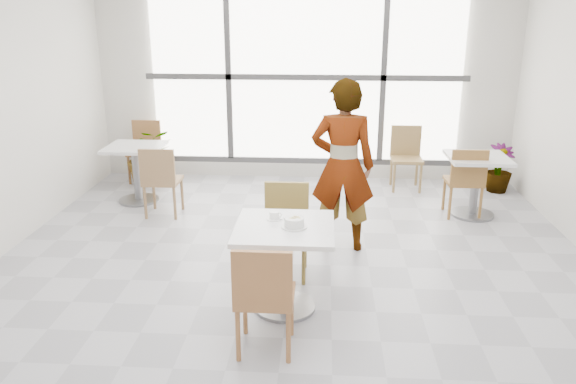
# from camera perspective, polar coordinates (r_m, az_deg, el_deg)

# --- Properties ---
(floor) EXTENTS (7.00, 7.00, 0.00)m
(floor) POSITION_cam_1_polar(r_m,az_deg,el_deg) (5.20, 0.22, -9.48)
(floor) COLOR #9E9EA5
(floor) RESTS_ON ground
(wall_back) EXTENTS (6.00, 0.00, 6.00)m
(wall_back) POSITION_cam_1_polar(r_m,az_deg,el_deg) (8.16, 1.80, 11.72)
(wall_back) COLOR silver
(wall_back) RESTS_ON ground
(window) EXTENTS (4.60, 0.07, 2.52)m
(window) POSITION_cam_1_polar(r_m,az_deg,el_deg) (8.09, 1.79, 11.67)
(window) COLOR white
(window) RESTS_ON ground
(main_table) EXTENTS (0.80, 0.80, 0.75)m
(main_table) POSITION_cam_1_polar(r_m,az_deg,el_deg) (4.60, -0.35, -6.11)
(main_table) COLOR white
(main_table) RESTS_ON ground
(chair_near) EXTENTS (0.42, 0.42, 0.87)m
(chair_near) POSITION_cam_1_polar(r_m,az_deg,el_deg) (4.02, -2.47, -10.26)
(chair_near) COLOR #A3693D
(chair_near) RESTS_ON ground
(chair_far) EXTENTS (0.42, 0.42, 0.87)m
(chair_far) POSITION_cam_1_polar(r_m,az_deg,el_deg) (5.26, -0.21, -3.18)
(chair_far) COLOR olive
(chair_far) RESTS_ON ground
(oatmeal_bowl) EXTENTS (0.21, 0.21, 0.09)m
(oatmeal_bowl) POSITION_cam_1_polar(r_m,az_deg,el_deg) (4.47, 0.65, -3.12)
(oatmeal_bowl) COLOR silver
(oatmeal_bowl) RESTS_ON main_table
(coffee_cup) EXTENTS (0.16, 0.13, 0.07)m
(coffee_cup) POSITION_cam_1_polar(r_m,az_deg,el_deg) (4.64, -1.39, -2.45)
(coffee_cup) COLOR white
(coffee_cup) RESTS_ON main_table
(person) EXTENTS (0.66, 0.45, 1.79)m
(person) POSITION_cam_1_polar(r_m,az_deg,el_deg) (5.71, 5.62, 2.64)
(person) COLOR black
(person) RESTS_ON ground
(bg_table_left) EXTENTS (0.70, 0.70, 0.75)m
(bg_table_left) POSITION_cam_1_polar(r_m,az_deg,el_deg) (7.51, -15.27, 2.63)
(bg_table_left) COLOR silver
(bg_table_left) RESTS_ON ground
(bg_table_right) EXTENTS (0.70, 0.70, 0.75)m
(bg_table_right) POSITION_cam_1_polar(r_m,az_deg,el_deg) (7.10, 18.66, 1.43)
(bg_table_right) COLOR silver
(bg_table_right) RESTS_ON ground
(bg_chair_left_near) EXTENTS (0.42, 0.42, 0.87)m
(bg_chair_left_near) POSITION_cam_1_polar(r_m,az_deg,el_deg) (6.86, -12.91, 1.48)
(bg_chair_left_near) COLOR olive
(bg_chair_left_near) RESTS_ON ground
(bg_chair_left_far) EXTENTS (0.42, 0.42, 0.87)m
(bg_chair_left_far) POSITION_cam_1_polar(r_m,az_deg,el_deg) (8.47, -14.38, 4.53)
(bg_chair_left_far) COLOR #915F37
(bg_chair_left_far) RESTS_ON ground
(bg_chair_right_near) EXTENTS (0.42, 0.42, 0.87)m
(bg_chair_right_near) POSITION_cam_1_polar(r_m,az_deg,el_deg) (6.99, 17.72, 1.39)
(bg_chair_right_near) COLOR brown
(bg_chair_right_near) RESTS_ON ground
(bg_chair_right_far) EXTENTS (0.42, 0.42, 0.87)m
(bg_chair_right_far) POSITION_cam_1_polar(r_m,az_deg,el_deg) (8.00, 11.98, 3.92)
(bg_chair_right_far) COLOR olive
(bg_chair_right_far) RESTS_ON ground
(plant_left) EXTENTS (0.92, 0.87, 0.81)m
(plant_left) POSITION_cam_1_polar(r_m,az_deg,el_deg) (8.29, -14.29, 3.56)
(plant_left) COLOR #537E37
(plant_left) RESTS_ON ground
(plant_right) EXTENTS (0.40, 0.40, 0.67)m
(plant_right) POSITION_cam_1_polar(r_m,az_deg,el_deg) (8.22, 20.76, 2.28)
(plant_right) COLOR #457531
(plant_right) RESTS_ON ground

